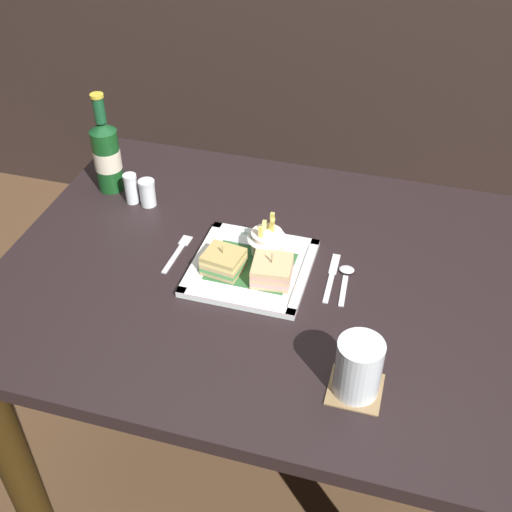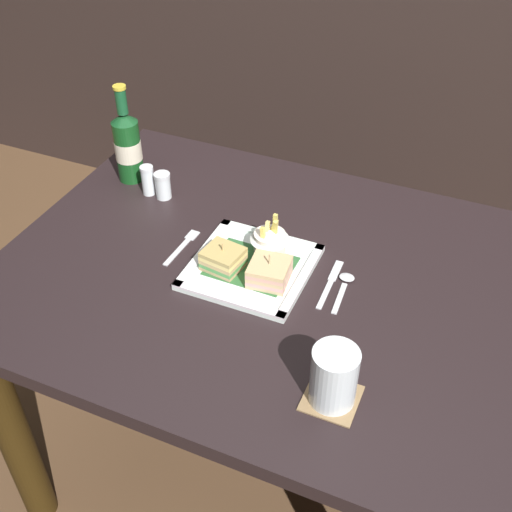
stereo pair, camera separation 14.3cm
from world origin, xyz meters
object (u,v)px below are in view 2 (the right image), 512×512
Objects in this scene: square_plate at (251,267)px; knife at (331,282)px; fries_cup at (270,239)px; sandwich_half_left at (223,259)px; dining_table at (261,315)px; pepper_shaker at (163,187)px; salt_shaker at (148,182)px; beer_bottle at (128,145)px; water_glass at (334,380)px; fork at (183,245)px; sandwich_half_right at (269,272)px; spoon at (345,283)px.

square_plate is 0.18m from knife.
knife is at bearing -10.52° from fries_cup.
dining_table is at bearing 26.03° from sandwich_half_left.
square_plate is 0.37m from pepper_shaker.
square_plate is 3.24× the size of salt_shaker.
beer_bottle is (-0.40, 0.25, 0.07)m from sandwich_half_left.
dining_table is 0.44m from water_glass.
sandwich_half_left is 0.14m from fork.
water_glass is at bearing -44.25° from square_plate.
sandwich_half_left reaches higher than square_plate.
water_glass reaches higher than pepper_shaker.
sandwich_half_left is at bearing -36.97° from pepper_shaker.
dining_table is 0.22m from knife.
fork is 2.01× the size of pepper_shaker.
salt_shaker is at bearing 156.90° from dining_table.
fries_cup is (0.08, 0.09, 0.02)m from sandwich_half_left.
water_glass is at bearing -47.51° from sandwich_half_right.
dining_table is 14.59× the size of salt_shaker.
sandwich_half_left is at bearing -130.55° from fries_cup.
fries_cup is 0.41× the size of beer_bottle.
beer_bottle is at bearing 160.00° from pepper_shaker.
beer_bottle is 2.05× the size of spoon.
square_plate is 0.98× the size of beer_bottle.
water_glass is at bearing -36.15° from sandwich_half_left.
water_glass reaches higher than sandwich_half_left.
sandwich_half_right is at bearing -26.53° from square_plate.
knife is (0.16, -0.03, -0.05)m from fries_cup.
fork is at bearing 175.25° from square_plate.
sandwich_half_right is 0.86× the size of fries_cup.
spoon is at bearing 13.55° from sandwich_half_left.
beer_bottle is (-0.46, 0.22, 0.10)m from square_plate.
salt_shaker is (0.08, -0.05, -0.07)m from beer_bottle.
beer_bottle reaches higher than water_glass.
square_plate is 0.41m from salt_shaker.
pepper_shaker is at bearing 151.67° from square_plate.
square_plate is 0.52m from beer_bottle.
sandwich_half_right is at bearing -28.07° from pepper_shaker.
beer_bottle is (-0.47, 0.16, 0.05)m from fries_cup.
water_glass is at bearing -71.53° from knife.
fork is 1.09× the size of spoon.
water_glass is at bearing -51.93° from fries_cup.
spoon is (0.67, -0.19, -0.10)m from beer_bottle.
sandwich_half_left reaches higher than knife.
pepper_shaker is (-0.54, 0.14, 0.03)m from spoon.
beer_bottle is 0.70m from spoon.
fork reaches higher than dining_table.
knife is 0.53m from pepper_shaker.
spoon is 1.84× the size of pepper_shaker.
fries_cup is 1.35× the size of salt_shaker.
sandwich_half_right is 0.57m from beer_bottle.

